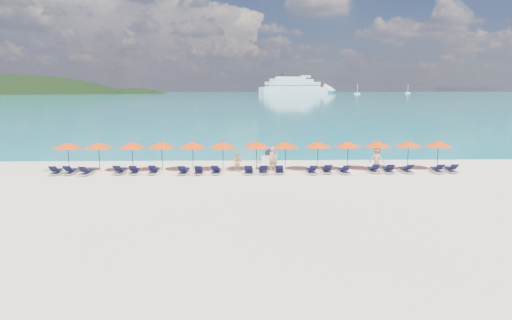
{
  "coord_description": "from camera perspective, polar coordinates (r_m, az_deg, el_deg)",
  "views": [
    {
      "loc": [
        -0.83,
        -27.08,
        6.2
      ],
      "look_at": [
        0.0,
        3.0,
        1.2
      ],
      "focal_mm": 30.0,
      "sensor_mm": 36.0,
      "label": 1
    }
  ],
  "objects": [
    {
      "name": "lounger_19",
      "position": [
        35.35,
        24.52,
        -1.14
      ],
      "size": [
        0.73,
        1.74,
        0.66
      ],
      "rotation": [
        0.0,
        0.0,
        -0.06
      ],
      "color": "silver",
      "rests_on": "ground"
    },
    {
      "name": "lounger_0",
      "position": [
        34.66,
        -25.09,
        -1.37
      ],
      "size": [
        0.74,
        1.74,
        0.66
      ],
      "rotation": [
        0.0,
        0.0,
        0.07
      ],
      "color": "silver",
      "rests_on": "ground"
    },
    {
      "name": "lounger_8",
      "position": [
        31.76,
        -5.32,
        -1.43
      ],
      "size": [
        0.77,
        1.75,
        0.66
      ],
      "rotation": [
        0.0,
        0.0,
        -0.09
      ],
      "color": "silver",
      "rests_on": "ground"
    },
    {
      "name": "lounger_9",
      "position": [
        31.6,
        -0.96,
        -1.45
      ],
      "size": [
        0.73,
        1.74,
        0.66
      ],
      "rotation": [
        0.0,
        0.0,
        -0.07
      ],
      "color": "silver",
      "rests_on": "ground"
    },
    {
      "name": "beachgoer_b",
      "position": [
        32.29,
        -2.45,
        -0.26
      ],
      "size": [
        0.8,
        0.54,
        1.53
      ],
      "primitive_type": "imported",
      "rotation": [
        0.0,
        0.0,
        -0.16
      ],
      "color": "tan",
      "rests_on": "ground"
    },
    {
      "name": "umbrella_0",
      "position": [
        35.14,
        -23.83,
        1.79
      ],
      "size": [
        2.1,
        2.1,
        2.28
      ],
      "color": "black",
      "rests_on": "ground"
    },
    {
      "name": "lounger_3",
      "position": [
        33.17,
        -17.69,
        -1.38
      ],
      "size": [
        0.73,
        1.74,
        0.66
      ],
      "rotation": [
        0.0,
        0.0,
        -0.06
      ],
      "color": "silver",
      "rests_on": "ground"
    },
    {
      "name": "lounger_6",
      "position": [
        31.91,
        -9.64,
        -1.47
      ],
      "size": [
        0.77,
        1.75,
        0.66
      ],
      "rotation": [
        0.0,
        0.0,
        -0.09
      ],
      "color": "silver",
      "rests_on": "ground"
    },
    {
      "name": "umbrella_9",
      "position": [
        33.57,
        12.18,
        2.06
      ],
      "size": [
        2.1,
        2.1,
        2.28
      ],
      "color": "black",
      "rests_on": "ground"
    },
    {
      "name": "lounger_2",
      "position": [
        33.61,
        -21.66,
        -1.46
      ],
      "size": [
        0.79,
        1.76,
        0.66
      ],
      "rotation": [
        0.0,
        0.0,
        -0.1
      ],
      "color": "silver",
      "rests_on": "ground"
    },
    {
      "name": "umbrella_8",
      "position": [
        33.12,
        8.26,
        2.08
      ],
      "size": [
        2.1,
        2.1,
        2.28
      ],
      "color": "black",
      "rests_on": "ground"
    },
    {
      "name": "lounger_16",
      "position": [
        33.51,
        17.21,
        -1.25
      ],
      "size": [
        0.75,
        1.74,
        0.66
      ],
      "rotation": [
        0.0,
        0.0,
        -0.08
      ],
      "color": "silver",
      "rests_on": "ground"
    },
    {
      "name": "lounger_10",
      "position": [
        31.69,
        0.95,
        -1.41
      ],
      "size": [
        0.68,
        1.72,
        0.66
      ],
      "rotation": [
        0.0,
        0.0,
        0.03
      ],
      "color": "silver",
      "rests_on": "ground"
    },
    {
      "name": "umbrella_7",
      "position": [
        32.72,
        3.93,
        2.07
      ],
      "size": [
        2.1,
        2.1,
        2.28
      ],
      "color": "black",
      "rests_on": "ground"
    },
    {
      "name": "lounger_5",
      "position": [
        32.57,
        -13.46,
        -1.38
      ],
      "size": [
        0.67,
        1.72,
        0.66
      ],
      "rotation": [
        0.0,
        0.0,
        0.03
      ],
      "color": "silver",
      "rests_on": "ground"
    },
    {
      "name": "beachgoer_c",
      "position": [
        33.89,
        15.81,
        0.12
      ],
      "size": [
        1.31,
        1.08,
        1.85
      ],
      "primitive_type": "imported",
      "rotation": [
        0.0,
        0.0,
        2.62
      ],
      "color": "tan",
      "rests_on": "ground"
    },
    {
      "name": "umbrella_3",
      "position": [
        33.37,
        -12.48,
        2.01
      ],
      "size": [
        2.1,
        2.1,
        2.28
      ],
      "color": "black",
      "rests_on": "ground"
    },
    {
      "name": "lounger_1",
      "position": [
        34.33,
        -23.5,
        -1.36
      ],
      "size": [
        0.68,
        1.72,
        0.66
      ],
      "rotation": [
        0.0,
        0.0,
        0.03
      ],
      "color": "silver",
      "rests_on": "ground"
    },
    {
      "name": "umbrella_5",
      "position": [
        32.67,
        -4.44,
        2.05
      ],
      "size": [
        2.1,
        2.1,
        2.28
      ],
      "color": "black",
      "rests_on": "ground"
    },
    {
      "name": "lounger_11",
      "position": [
        31.79,
        3.15,
        -1.39
      ],
      "size": [
        0.77,
        1.75,
        0.66
      ],
      "rotation": [
        0.0,
        0.0,
        -0.09
      ],
      "color": "silver",
      "rests_on": "ground"
    },
    {
      "name": "sea",
      "position": [
        687.11,
        -1.52,
        8.91
      ],
      "size": [
        1600.0,
        1300.0,
        0.01
      ],
      "primitive_type": "cube",
      "color": "#1FA9B2",
      "rests_on": "ground"
    },
    {
      "name": "lounger_13",
      "position": [
        32.37,
        9.4,
        -1.31
      ],
      "size": [
        0.68,
        1.72,
        0.66
      ],
      "rotation": [
        0.0,
        0.0,
        -0.04
      ],
      "color": "silver",
      "rests_on": "ground"
    },
    {
      "name": "lounger_18",
      "position": [
        34.8,
        22.96,
        -1.19
      ],
      "size": [
        0.67,
        1.72,
        0.66
      ],
      "rotation": [
        0.0,
        0.0,
        -0.03
      ],
      "color": "silver",
      "rests_on": "ground"
    },
    {
      "name": "umbrella_12",
      "position": [
        36.01,
        23.17,
        2.0
      ],
      "size": [
        2.1,
        2.1,
        2.28
      ],
      "color": "black",
      "rests_on": "ground"
    },
    {
      "name": "umbrella_2",
      "position": [
        33.67,
        -16.21,
        1.92
      ],
      "size": [
        2.1,
        2.1,
        2.28
      ],
      "color": "black",
      "rests_on": "ground"
    },
    {
      "name": "lounger_7",
      "position": [
        31.77,
        -7.65,
        -1.47
      ],
      "size": [
        0.72,
        1.73,
        0.66
      ],
      "rotation": [
        0.0,
        0.0,
        0.06
      ],
      "color": "silver",
      "rests_on": "ground"
    },
    {
      "name": "sailboat_far",
      "position": [
        656.45,
        19.57,
        8.47
      ],
      "size": [
        6.84,
        2.28,
        12.53
      ],
      "color": "silver",
      "rests_on": "ground"
    },
    {
      "name": "lounger_12",
      "position": [
        31.94,
        7.39,
        -1.41
      ],
      "size": [
        0.74,
        1.74,
        0.66
      ],
      "rotation": [
        0.0,
        0.0,
        0.07
      ],
      "color": "silver",
      "rests_on": "ground"
    },
    {
      "name": "jetski",
      "position": [
        36.97,
        1.83,
        0.39
      ],
      "size": [
        1.52,
        2.81,
        0.95
      ],
      "rotation": [
        0.0,
        0.0,
        -0.2
      ],
      "color": "silver",
      "rests_on": "ground"
    },
    {
      "name": "headland_main",
      "position": [
        642.68,
        -29.4,
        4.28
      ],
      "size": [
        374.0,
        242.0,
        126.5
      ],
      "color": "black",
      "rests_on": "ground"
    },
    {
      "name": "ground",
      "position": [
        27.79,
        0.17,
        -3.46
      ],
      "size": [
        1400.0,
        1400.0,
        0.0
      ],
      "primitive_type": "plane",
      "color": "beige"
    },
    {
      "name": "umbrella_4",
      "position": [
        32.86,
        -8.45,
        2.02
      ],
      "size": [
        2.1,
        2.1,
        2.28
      ],
      "color": "black",
      "rests_on": "ground"
    },
    {
      "name": "umbrella_1",
      "position": [
        34.34,
        -20.26,
        1.85
      ],
      "size": [
        2.1,
        2.1,
        2.28
      ],
      "color": "black",
      "rests_on": "ground"
    },
    {
      "name": "sailboat_near",
      "position": [
        546.95,
        13.35,
        8.67
      ],
      "size": [
        6.87,
        2.29,
        12.6
      ],
      "color": "silver",
      "rests_on": "ground"
    },
    {
      "name": "lounger_17",
      "position": [
        33.96,
        19.36,
        -1.22
      ],
      "size": [
        0.76,
        1.75,
        0.66
      ],
      "rotation": [
        0.0,
        0.0,
        0.08
      ],
      "color": "silver",
      "rests_on": "ground"
    },
    {
      "name": "cruise_ship",
      "position": [
        594.22,
        5.99,
        9.6
      ],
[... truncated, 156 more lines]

